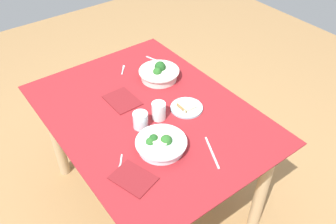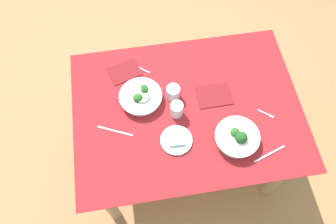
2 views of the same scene
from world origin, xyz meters
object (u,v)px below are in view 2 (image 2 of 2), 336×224
(fork_by_far_bowl, at_px, (267,114))
(napkin_folded_upper, at_px, (215,95))
(water_glass_center, at_px, (173,92))
(bread_side_plate, at_px, (176,140))
(fork_by_near_bowl, at_px, (142,69))
(broccoli_bowl_far, at_px, (237,138))
(table_knife_left, at_px, (269,154))
(broccoli_bowl_near, at_px, (141,97))
(water_glass_side, at_px, (177,110))
(napkin_folded_lower, at_px, (124,72))
(table_knife_right, at_px, (115,131))

(fork_by_far_bowl, height_order, napkin_folded_upper, napkin_folded_upper)
(water_glass_center, distance_m, napkin_folded_upper, 0.25)
(bread_side_plate, xyz_separation_m, water_glass_center, (-0.03, -0.28, 0.03))
(fork_by_near_bowl, bearing_deg, broccoli_bowl_far, 166.84)
(fork_by_far_bowl, height_order, fork_by_near_bowl, same)
(fork_by_near_bowl, bearing_deg, table_knife_left, 170.29)
(napkin_folded_upper, bearing_deg, fork_by_far_bowl, 147.97)
(broccoli_bowl_near, xyz_separation_m, fork_by_far_bowl, (-0.70, 0.21, -0.03))
(water_glass_center, bearing_deg, water_glass_side, 90.07)
(table_knife_left, xyz_separation_m, napkin_folded_lower, (0.72, -0.65, 0.00))
(broccoli_bowl_near, height_order, fork_by_far_bowl, broccoli_bowl_near)
(broccoli_bowl_far, bearing_deg, broccoli_bowl_near, -34.81)
(water_glass_center, relative_size, fork_by_near_bowl, 1.05)
(bread_side_plate, bearing_deg, water_glass_side, -99.91)
(water_glass_center, height_order, napkin_folded_upper, water_glass_center)
(napkin_folded_upper, bearing_deg, table_knife_left, 117.97)
(bread_side_plate, bearing_deg, broccoli_bowl_far, 171.34)
(fork_by_far_bowl, relative_size, napkin_folded_lower, 0.44)
(bread_side_plate, height_order, fork_by_far_bowl, bread_side_plate)
(table_knife_left, bearing_deg, fork_by_near_bowl, 114.83)
(water_glass_side, height_order, fork_by_far_bowl, water_glass_side)
(table_knife_left, relative_size, napkin_folded_upper, 0.98)
(fork_by_near_bowl, relative_size, napkin_folded_upper, 0.41)
(fork_by_near_bowl, bearing_deg, water_glass_center, 162.96)
(bread_side_plate, bearing_deg, broccoli_bowl_near, -60.97)
(broccoli_bowl_far, relative_size, fork_by_near_bowl, 2.94)
(table_knife_right, bearing_deg, napkin_folded_upper, 37.29)
(broccoli_bowl_near, distance_m, water_glass_center, 0.19)
(water_glass_side, bearing_deg, broccoli_bowl_far, 144.08)
(fork_by_far_bowl, bearing_deg, table_knife_right, -143.37)
(bread_side_plate, xyz_separation_m, fork_by_far_bowl, (-0.54, -0.08, -0.01))
(fork_by_near_bowl, distance_m, table_knife_right, 0.44)
(bread_side_plate, xyz_separation_m, napkin_folded_lower, (0.24, -0.50, -0.01))
(table_knife_right, bearing_deg, fork_by_far_bowl, 22.45)
(water_glass_center, bearing_deg, broccoli_bowl_far, 132.02)
(napkin_folded_lower, bearing_deg, napkin_folded_upper, 153.79)
(fork_by_far_bowl, bearing_deg, napkin_folded_lower, -169.59)
(water_glass_side, height_order, table_knife_right, water_glass_side)
(water_glass_center, height_order, table_knife_right, water_glass_center)
(fork_by_far_bowl, relative_size, napkin_folded_upper, 0.42)
(water_glass_center, xyz_separation_m, table_knife_left, (-0.46, 0.44, -0.04))
(table_knife_right, relative_size, napkin_folded_upper, 1.04)
(broccoli_bowl_near, distance_m, fork_by_near_bowl, 0.21)
(water_glass_side, xyz_separation_m, table_knife_right, (0.36, 0.06, -0.05))
(table_knife_left, bearing_deg, napkin_folded_lower, 119.55)
(table_knife_left, bearing_deg, bread_side_plate, 143.72)
(water_glass_center, bearing_deg, table_knife_right, 25.42)
(bread_side_plate, bearing_deg, napkin_folded_lower, -64.44)
(broccoli_bowl_far, bearing_deg, fork_by_near_bowl, -50.30)
(broccoli_bowl_far, bearing_deg, table_knife_right, -13.68)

